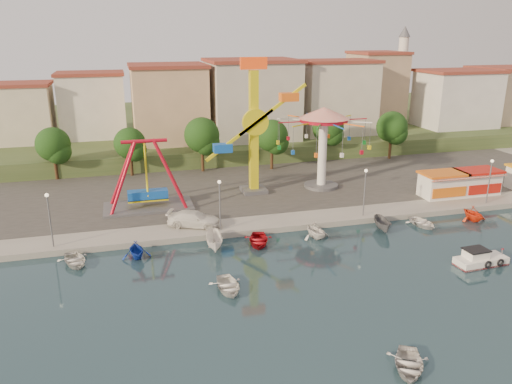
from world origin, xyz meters
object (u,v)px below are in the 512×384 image
object	(u,v)px
pirate_ship_ride	(146,176)
wave_swinger	(323,129)
cabin_motorboat	(480,260)
van	(194,219)
kamikaze_tower	(258,131)
rowboat_a	(228,286)

from	to	relation	value
pirate_ship_ride	wave_swinger	xyz separation A→B (m)	(22.22, 2.34, 3.80)
wave_swinger	cabin_motorboat	xyz separation A→B (m)	(5.44, -23.85, -7.75)
wave_swinger	van	xyz separation A→B (m)	(-18.00, -9.40, -6.79)
kamikaze_tower	cabin_motorboat	xyz separation A→B (m)	(14.01, -23.88, -7.94)
wave_swinger	rowboat_a	xyz separation A→B (m)	(-17.26, -22.53, -7.81)
kamikaze_tower	rowboat_a	world-z (taller)	kamikaze_tower
pirate_ship_ride	wave_swinger	bearing A→B (deg)	6.01
cabin_motorboat	rowboat_a	bearing A→B (deg)	173.69
wave_swinger	kamikaze_tower	bearing A→B (deg)	179.81
wave_swinger	pirate_ship_ride	bearing A→B (deg)	-173.99
pirate_ship_ride	rowboat_a	xyz separation A→B (m)	(4.97, -20.19, -4.00)
kamikaze_tower	van	xyz separation A→B (m)	(-9.43, -9.43, -6.98)
kamikaze_tower	wave_swinger	bearing A→B (deg)	-0.19
wave_swinger	rowboat_a	size ratio (longest dim) A/B	3.09
kamikaze_tower	rowboat_a	xyz separation A→B (m)	(-8.69, -22.56, -8.00)
van	kamikaze_tower	bearing A→B (deg)	-22.40
cabin_motorboat	pirate_ship_ride	bearing A→B (deg)	139.17
kamikaze_tower	wave_swinger	size ratio (longest dim) A/B	1.42
pirate_ship_ride	cabin_motorboat	distance (m)	35.27
wave_swinger	rowboat_a	bearing A→B (deg)	-127.45
pirate_ship_ride	kamikaze_tower	distance (m)	14.43
wave_swinger	van	distance (m)	21.41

